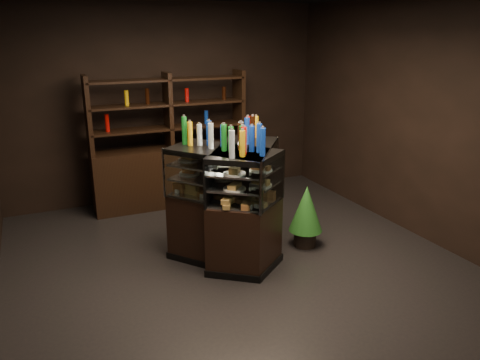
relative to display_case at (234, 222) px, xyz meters
name	(u,v)px	position (x,y,z in m)	size (l,w,h in m)	color
ground	(231,258)	(-0.04, -0.01, -0.45)	(5.00, 5.00, 0.00)	black
room_shell	(230,93)	(-0.04, -0.01, 1.49)	(5.02, 5.02, 3.01)	black
display_case	(234,222)	(0.00, 0.00, 0.00)	(1.48, 1.36, 1.34)	black
food_display	(234,178)	(0.00, -0.01, 0.54)	(1.08, 1.00, 0.42)	#C77C47
bottles_top	(234,135)	(0.00, 0.00, 1.02)	(0.92, 0.87, 0.30)	#147223
potted_conifer	(306,208)	(0.94, -0.07, 0.05)	(0.41, 0.41, 0.89)	black
back_shelving	(171,166)	(-0.15, 2.04, 0.16)	(2.32, 0.45, 2.00)	black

